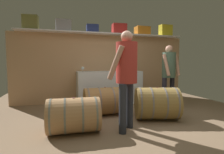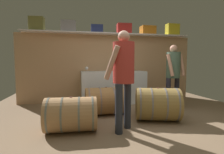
# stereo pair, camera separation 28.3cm
# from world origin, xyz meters

# --- Properties ---
(ground_plane) EXTENTS (6.34, 7.89, 0.02)m
(ground_plane) POSITION_xyz_m (0.00, 0.59, -0.01)
(ground_plane) COLOR #886D51
(back_wall_panel) EXTENTS (5.14, 0.10, 1.94)m
(back_wall_panel) POSITION_xyz_m (0.00, 2.34, 0.97)
(back_wall_panel) COLOR tan
(back_wall_panel) RESTS_ON ground
(high_shelf_board) EXTENTS (4.73, 0.40, 0.03)m
(high_shelf_board) POSITION_xyz_m (0.00, 2.19, 1.96)
(high_shelf_board) COLOR white
(high_shelf_board) RESTS_ON back_wall_panel
(toolcase_olive) EXTENTS (0.38, 0.26, 0.36)m
(toolcase_olive) POSITION_xyz_m (-1.97, 2.19, 2.15)
(toolcase_olive) COLOR olive
(toolcase_olive) RESTS_ON high_shelf_board
(toolcase_grey) EXTENTS (0.40, 0.31, 0.30)m
(toolcase_grey) POSITION_xyz_m (-1.16, 2.19, 2.12)
(toolcase_grey) COLOR gray
(toolcase_grey) RESTS_ON high_shelf_board
(toolcase_navy) EXTENTS (0.35, 0.31, 0.22)m
(toolcase_navy) POSITION_xyz_m (-0.38, 2.19, 2.08)
(toolcase_navy) COLOR navy
(toolcase_navy) RESTS_ON high_shelf_board
(toolcase_red) EXTENTS (0.42, 0.32, 0.29)m
(toolcase_red) POSITION_xyz_m (0.42, 2.19, 2.12)
(toolcase_red) COLOR red
(toolcase_red) RESTS_ON high_shelf_board
(toolcase_orange) EXTENTS (0.43, 0.30, 0.25)m
(toolcase_orange) POSITION_xyz_m (1.16, 2.19, 2.10)
(toolcase_orange) COLOR orange
(toolcase_orange) RESTS_ON high_shelf_board
(toolcase_yellow) EXTENTS (0.39, 0.22, 0.35)m
(toolcase_yellow) POSITION_xyz_m (1.97, 2.19, 2.15)
(toolcase_yellow) COLOR yellow
(toolcase_yellow) RESTS_ON high_shelf_board
(work_cabinet) EXTENTS (1.79, 0.61, 0.90)m
(work_cabinet) POSITION_xyz_m (0.05, 1.98, 0.45)
(work_cabinet) COLOR white
(work_cabinet) RESTS_ON ground
(wine_bottle_clear) EXTENTS (0.07, 0.07, 0.32)m
(wine_bottle_clear) POSITION_xyz_m (0.65, 2.20, 1.04)
(wine_bottle_clear) COLOR #BABEC1
(wine_bottle_clear) RESTS_ON work_cabinet
(wine_glass) EXTENTS (0.09, 0.09, 0.14)m
(wine_glass) POSITION_xyz_m (-0.69, 1.95, 0.99)
(wine_glass) COLOR white
(wine_glass) RESTS_ON work_cabinet
(wine_barrel_near) EXTENTS (0.91, 0.61, 0.61)m
(wine_barrel_near) POSITION_xyz_m (-0.34, 0.91, 0.30)
(wine_barrel_near) COLOR #A57642
(wine_barrel_near) RESTS_ON ground
(wine_barrel_far) EXTENTS (0.97, 0.84, 0.65)m
(wine_barrel_far) POSITION_xyz_m (0.58, 0.31, 0.32)
(wine_barrel_far) COLOR olive
(wine_barrel_far) RESTS_ON ground
(wine_barrel_flank) EXTENTS (0.86, 0.61, 0.58)m
(wine_barrel_flank) POSITION_xyz_m (-1.08, 0.08, 0.29)
(wine_barrel_flank) COLOR tan
(wine_barrel_flank) RESTS_ON ground
(winemaker_pouring) EXTENTS (0.50, 0.43, 1.57)m
(winemaker_pouring) POSITION_xyz_m (1.36, 1.08, 0.96)
(winemaker_pouring) COLOR #2B2A38
(winemaker_pouring) RESTS_ON ground
(visitor_tasting) EXTENTS (0.53, 0.53, 1.65)m
(visitor_tasting) POSITION_xyz_m (-0.23, -0.07, 1.02)
(visitor_tasting) COLOR #292E39
(visitor_tasting) RESTS_ON ground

